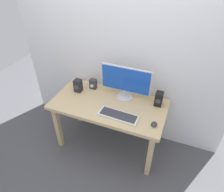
{
  "coord_description": "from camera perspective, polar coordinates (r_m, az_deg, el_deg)",
  "views": [
    {
      "loc": [
        0.75,
        -1.78,
        2.29
      ],
      "look_at": [
        0.04,
        0.0,
        0.84
      ],
      "focal_mm": 32.87,
      "sensor_mm": 36.0,
      "label": 1
    }
  ],
  "objects": [
    {
      "name": "keyboard_primary",
      "position": [
        2.3,
        1.77,
        -5.49
      ],
      "size": [
        0.46,
        0.18,
        0.03
      ],
      "color": "silver",
      "rests_on": "desk"
    },
    {
      "name": "ground_plane",
      "position": [
        2.99,
        -0.77,
        -12.83
      ],
      "size": [
        6.0,
        6.0,
        0.0
      ],
      "primitive_type": "plane",
      "color": "#4C4C51"
    },
    {
      "name": "mouse",
      "position": [
        2.24,
        11.63,
        -7.7
      ],
      "size": [
        0.07,
        0.09,
        0.03
      ],
      "primitive_type": "ellipsoid",
      "rotation": [
        0.0,
        0.0,
        0.05
      ],
      "color": "#333338",
      "rests_on": "desk"
    },
    {
      "name": "wall_back",
      "position": [
        2.43,
        2.61,
        18.02
      ],
      "size": [
        2.81,
        0.04,
        3.0
      ],
      "primitive_type": "cube",
      "color": "silver",
      "rests_on": "ground_plane"
    },
    {
      "name": "monitor",
      "position": [
        2.46,
        3.8,
        4.05
      ],
      "size": [
        0.62,
        0.19,
        0.42
      ],
      "color": "silver",
      "rests_on": "desk"
    },
    {
      "name": "desk",
      "position": [
        2.54,
        -0.89,
        -3.56
      ],
      "size": [
        1.38,
        0.7,
        0.72
      ],
      "color": "tan",
      "rests_on": "ground_plane"
    },
    {
      "name": "speaker_right",
      "position": [
        2.47,
        12.89,
        -0.78
      ],
      "size": [
        0.09,
        0.1,
        0.18
      ],
      "color": "black",
      "rests_on": "desk"
    },
    {
      "name": "speaker_left",
      "position": [
        2.68,
        -9.42,
        2.86
      ],
      "size": [
        0.09,
        0.09,
        0.17
      ],
      "color": "#232328",
      "rests_on": "desk"
    },
    {
      "name": "audio_controller",
      "position": [
        2.72,
        -5.26,
        3.36
      ],
      "size": [
        0.08,
        0.08,
        0.13
      ],
      "color": "#333338",
      "rests_on": "desk"
    }
  ]
}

